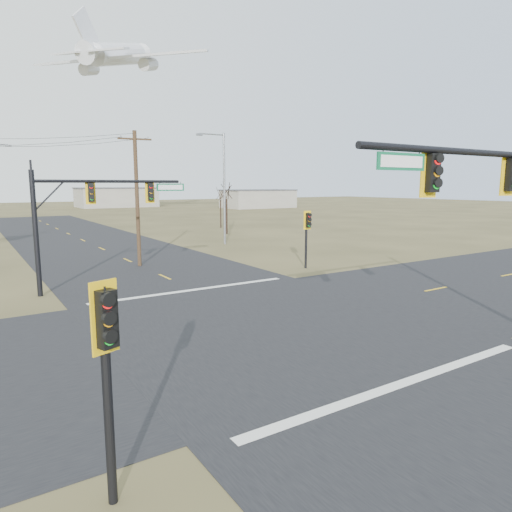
{
  "coord_description": "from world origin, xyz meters",
  "views": [
    {
      "loc": [
        -10.98,
        -16.18,
        6.07
      ],
      "look_at": [
        0.1,
        1.0,
        2.87
      ],
      "focal_mm": 32.0,
      "sensor_mm": 36.0,
      "label": 1
    }
  ],
  "objects": [
    {
      "name": "ground",
      "position": [
        0.0,
        0.0,
        0.0
      ],
      "size": [
        320.0,
        320.0,
        0.0
      ],
      "primitive_type": "plane",
      "color": "brown",
      "rests_on": "ground"
    },
    {
      "name": "road_ew",
      "position": [
        0.0,
        0.0,
        0.01
      ],
      "size": [
        160.0,
        14.0,
        0.02
      ],
      "primitive_type": "cube",
      "color": "black",
      "rests_on": "ground"
    },
    {
      "name": "road_ns",
      "position": [
        0.0,
        0.0,
        0.01
      ],
      "size": [
        14.0,
        160.0,
        0.02
      ],
      "primitive_type": "cube",
      "color": "black",
      "rests_on": "ground"
    },
    {
      "name": "stop_bar_near",
      "position": [
        0.0,
        -7.5,
        0.03
      ],
      "size": [
        12.0,
        0.4,
        0.01
      ],
      "primitive_type": "cube",
      "color": "silver",
      "rests_on": "road_ns"
    },
    {
      "name": "stop_bar_far",
      "position": [
        0.0,
        7.5,
        0.03
      ],
      "size": [
        12.0,
        0.4,
        0.01
      ],
      "primitive_type": "cube",
      "color": "silver",
      "rests_on": "road_ns"
    },
    {
      "name": "mast_arm_far",
      "position": [
        -4.68,
        10.82,
        4.97
      ],
      "size": [
        8.84,
        0.5,
        6.86
      ],
      "rotation": [
        0.0,
        0.0,
        -0.2
      ],
      "color": "black",
      "rests_on": "ground"
    },
    {
      "name": "pedestal_signal_ne",
      "position": [
        9.96,
        9.39,
        3.11
      ],
      "size": [
        0.64,
        0.55,
        4.23
      ],
      "rotation": [
        0.0,
        0.0,
        -0.23
      ],
      "color": "black",
      "rests_on": "ground"
    },
    {
      "name": "pedestal_signal_sw",
      "position": [
        -8.98,
        -8.12,
        3.23
      ],
      "size": [
        0.66,
        0.57,
        4.42
      ],
      "rotation": [
        0.0,
        0.0,
        0.34
      ],
      "color": "black",
      "rests_on": "ground"
    },
    {
      "name": "utility_pole_near",
      "position": [
        -0.02,
        16.98,
        5.14
      ],
      "size": [
        2.43,
        0.36,
        9.93
      ],
      "rotation": [
        0.0,
        0.0,
        -0.1
      ],
      "color": "#44331D",
      "rests_on": "ground"
    },
    {
      "name": "streetlight_a",
      "position": [
        11.36,
        24.73,
        6.26
      ],
      "size": [
        3.11,
        0.34,
        11.15
      ],
      "rotation": [
        0.0,
        0.0,
        0.11
      ],
      "color": "gray",
      "rests_on": "ground"
    },
    {
      "name": "bare_tree_c",
      "position": [
        16.63,
        33.34,
        5.43
      ],
      "size": [
        3.87,
        3.87,
        6.92
      ],
      "rotation": [
        0.0,
        0.0,
        -0.42
      ],
      "color": "black",
      "rests_on": "ground"
    },
    {
      "name": "bare_tree_d",
      "position": [
        19.89,
        40.9,
        4.8
      ],
      "size": [
        2.59,
        2.59,
        5.96
      ],
      "rotation": [
        0.0,
        0.0,
        0.16
      ],
      "color": "black",
      "rests_on": "ground"
    },
    {
      "name": "warehouse_mid",
      "position": [
        25.0,
        110.0,
        2.5
      ],
      "size": [
        20.0,
        12.0,
        5.0
      ],
      "primitive_type": "cube",
      "color": "#A49F91",
      "rests_on": "ground"
    },
    {
      "name": "warehouse_right",
      "position": [
        55.0,
        85.0,
        2.25
      ],
      "size": [
        18.0,
        10.0,
        4.5
      ],
      "primitive_type": "cube",
      "color": "#A49F91",
      "rests_on": "ground"
    },
    {
      "name": "jet_airliner",
      "position": [
        13.87,
        66.34,
        28.26
      ],
      "size": [
        31.16,
        31.01,
        14.71
      ],
      "rotation": [
        0.0,
        -0.26,
        0.72
      ],
      "color": "silver"
    }
  ]
}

